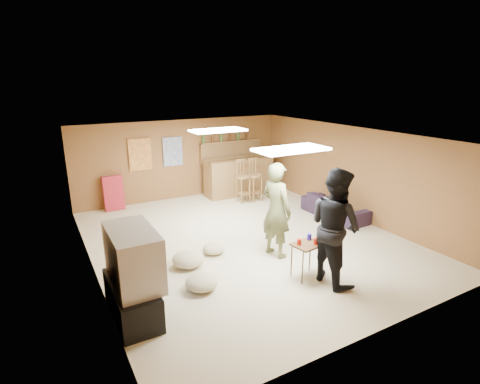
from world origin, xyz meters
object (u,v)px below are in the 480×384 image
tv_body (133,257)px  tray_table (306,261)px  sofa (334,207)px  person_black (335,226)px  person_olive (276,210)px  bar_counter (239,176)px

tv_body → tray_table: size_ratio=1.77×
tv_body → sofa: size_ratio=0.63×
tv_body → sofa: (5.27, 1.62, -0.64)m
person_black → tray_table: bearing=49.1°
person_olive → sofa: size_ratio=1.04×
bar_counter → person_black: size_ratio=1.03×
tv_body → tray_table: bearing=-7.7°
sofa → person_olive: bearing=111.4°
person_black → tray_table: 0.78m
bar_counter → sofa: 3.06m
bar_counter → tray_table: (-1.37, -4.82, -0.24)m
person_olive → sofa: 2.74m
tv_body → person_black: size_ratio=0.57×
tray_table → sofa: bearing=38.7°
bar_counter → person_olive: person_olive is taller
person_olive → person_black: size_ratio=0.94×
bar_counter → tray_table: 5.02m
person_black → tv_body: bearing=78.1°
person_black → tray_table: (-0.32, 0.28, -0.66)m
bar_counter → sofa: bearing=-68.5°
tv_body → bar_counter: size_ratio=0.55×
tv_body → person_olive: size_ratio=0.60×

